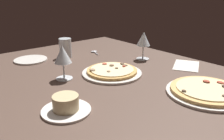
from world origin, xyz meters
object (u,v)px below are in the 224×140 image
(water_glass, at_px, (65,49))
(paper_menu, at_px, (186,66))
(side_plate, at_px, (31,60))
(spoon, at_px, (95,52))
(wine_glass_far, at_px, (144,40))
(ramekin_on_saucer, at_px, (66,106))
(pizza_side, at_px, (207,91))
(pizza_main, at_px, (112,72))
(wine_glass_near, at_px, (63,56))

(water_glass, distance_m, paper_menu, 0.67)
(side_plate, xyz_separation_m, spoon, (-0.09, -0.37, 0.00))
(water_glass, bearing_deg, paper_menu, -143.68)
(wine_glass_far, xyz_separation_m, water_glass, (0.31, 0.31, -0.06))
(ramekin_on_saucer, distance_m, side_plate, 0.64)
(pizza_side, distance_m, side_plate, 0.92)
(paper_menu, bearing_deg, ramekin_on_saucer, 62.13)
(ramekin_on_saucer, relative_size, water_glass, 1.48)
(pizza_side, bearing_deg, spoon, -1.95)
(pizza_main, height_order, paper_menu, pizza_main)
(water_glass, xyz_separation_m, side_plate, (0.07, 0.18, -0.05))
(pizza_side, relative_size, wine_glass_near, 2.01)
(ramekin_on_saucer, bearing_deg, water_glass, -29.53)
(wine_glass_far, height_order, side_plate, wine_glass_far)
(ramekin_on_saucer, distance_m, paper_menu, 0.72)
(wine_glass_near, distance_m, side_plate, 0.38)
(pizza_main, height_order, wine_glass_near, wine_glass_near)
(wine_glass_near, xyz_separation_m, water_glass, (0.30, -0.18, -0.06))
(pizza_main, distance_m, ramekin_on_saucer, 0.39)
(side_plate, bearing_deg, pizza_side, -157.95)
(side_plate, bearing_deg, pizza_main, -155.18)
(wine_glass_far, bearing_deg, paper_menu, -159.57)
(pizza_main, height_order, water_glass, water_glass)
(pizza_side, height_order, wine_glass_near, wine_glass_near)
(pizza_main, bearing_deg, side_plate, 24.82)
(wine_glass_near, distance_m, spoon, 0.47)
(ramekin_on_saucer, xyz_separation_m, paper_menu, (0.02, -0.72, -0.02))
(pizza_side, relative_size, spoon, 3.25)
(ramekin_on_saucer, bearing_deg, paper_menu, -88.46)
(wine_glass_far, bearing_deg, wine_glass_near, 88.12)
(pizza_main, relative_size, paper_menu, 1.53)
(water_glass, relative_size, paper_menu, 0.60)
(pizza_side, bearing_deg, side_plate, 22.05)
(water_glass, relative_size, side_plate, 0.62)
(wine_glass_far, height_order, spoon, wine_glass_far)
(wine_glass_far, bearing_deg, spoon, 23.47)
(wine_glass_far, relative_size, wine_glass_near, 1.03)
(water_glass, bearing_deg, wine_glass_far, -135.03)
(pizza_main, bearing_deg, wine_glass_far, -75.92)
(wine_glass_near, xyz_separation_m, paper_menu, (-0.24, -0.58, -0.11))
(pizza_main, xyz_separation_m, spoon, (0.36, -0.16, -0.01))
(side_plate, distance_m, spoon, 0.38)
(pizza_side, distance_m, paper_menu, 0.34)
(wine_glass_near, height_order, side_plate, wine_glass_near)
(water_glass, bearing_deg, side_plate, 70.19)
(pizza_side, bearing_deg, pizza_main, 18.80)
(side_plate, bearing_deg, wine_glass_near, -179.04)
(wine_glass_far, relative_size, spoon, 1.66)
(water_glass, xyz_separation_m, paper_menu, (-0.54, -0.40, -0.05))
(wine_glass_far, distance_m, water_glass, 0.45)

